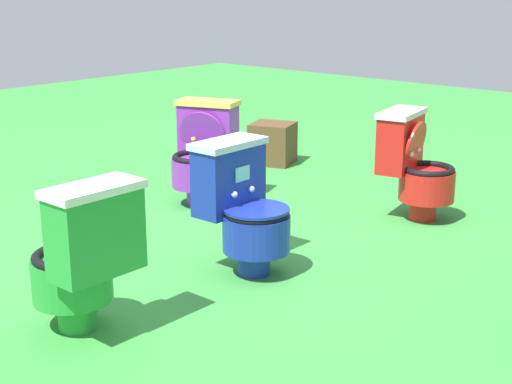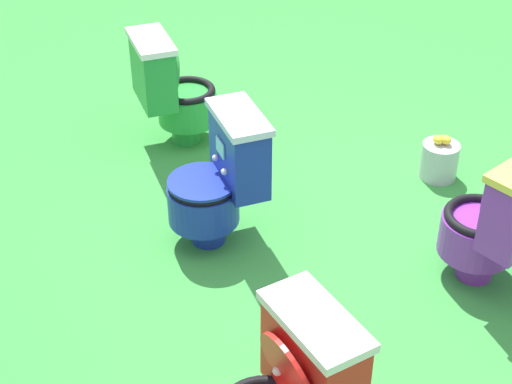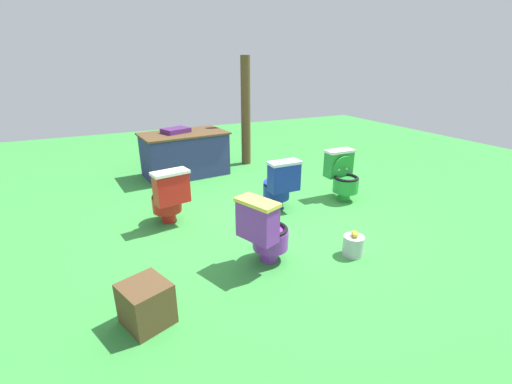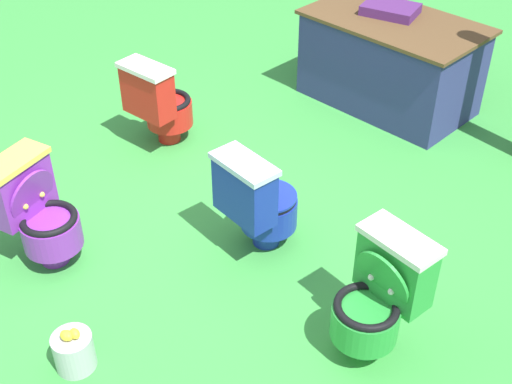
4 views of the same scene
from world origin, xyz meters
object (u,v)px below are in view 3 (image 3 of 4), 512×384
Objects in this scene: vendor_table at (185,154)px; lemon_bucket at (353,245)px; wooden_post at (246,112)px; small_crate at (146,304)px; toilet_green at (342,175)px; toilet_blue at (280,185)px; toilet_purple at (265,230)px; toilet_red at (169,196)px.

lemon_bucket is at bearing -75.75° from vendor_table.
small_crate is at bearing -123.89° from wooden_post.
wooden_post is (-0.52, 2.35, 0.65)m from toilet_green.
toilet_blue and toilet_purple have the same top height.
small_crate is at bearing 25.46° from toilet_green.
toilet_blue reaches higher than small_crate.
toilet_red is at bearing 71.60° from small_crate.
toilet_red is 1.81m from small_crate.
vendor_table is (0.03, 3.23, 0.02)m from toilet_purple.
toilet_blue is 0.47× the size of vendor_table.
toilet_purple is 1.00m from lemon_bucket.
toilet_purple is (0.66, -1.34, 0.00)m from toilet_red.
vendor_table is at bearing 59.10° from toilet_red.
vendor_table reaches higher than small_crate.
lemon_bucket is at bearing 52.34° from toilet_purple.
toilet_blue and toilet_red have the same top height.
toilet_purple is 3.74m from wooden_post.
vendor_table reaches higher than toilet_green.
toilet_blue is at bearing -19.12° from toilet_red.
toilet_green is 0.35× the size of wooden_post.
toilet_red is (-2.51, 0.25, 0.00)m from toilet_green.
vendor_table is (-1.81, 2.14, 0.02)m from toilet_green.
wooden_post reaches higher than lemon_bucket.
lemon_bucket is at bearing -96.26° from wooden_post.
toilet_purple is 0.47× the size of vendor_table.
toilet_green is 1.00× the size of toilet_red.
wooden_post is at bearing 56.11° from small_crate.
vendor_table is 0.75× the size of wooden_post.
toilet_red is 2.27m from lemon_bucket.
toilet_purple is at bearing -111.16° from wooden_post.
lemon_bucket is (0.89, -3.50, -0.28)m from vendor_table.
vendor_table is 4.36× the size of small_crate.
toilet_purple is 3.23m from vendor_table.
vendor_table reaches higher than lemon_bucket.
lemon_bucket is (2.15, 0.10, -0.06)m from small_crate.
toilet_green is 1.67m from lemon_bucket.
toilet_red is 2.97m from wooden_post.
toilet_red is at bearing -110.17° from vendor_table.
vendor_table is at bearing 104.25° from lemon_bucket.
toilet_green reaches higher than lemon_bucket.
vendor_table is 5.57× the size of lemon_bucket.
toilet_red is at bearing -174.84° from toilet_purple.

